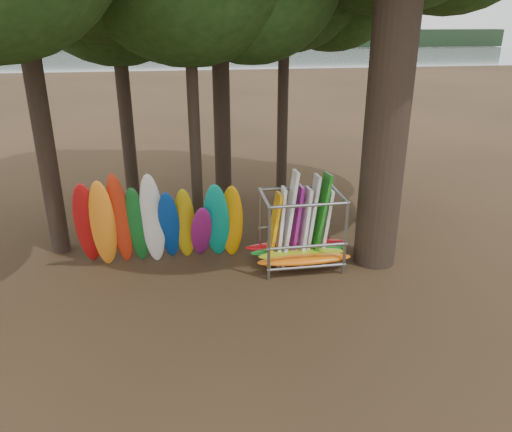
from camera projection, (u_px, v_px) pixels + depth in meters
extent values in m
plane|color=#47331E|center=(244.00, 284.00, 13.83)|extent=(120.00, 120.00, 0.00)
plane|color=gray|center=(185.00, 70.00, 68.82)|extent=(160.00, 160.00, 0.00)
cube|color=black|center=(178.00, 40.00, 113.90)|extent=(160.00, 4.00, 4.00)
cylinder|color=black|center=(31.00, 59.00, 13.68)|extent=(0.56, 0.56, 11.62)
cylinder|color=black|center=(122.00, 76.00, 17.45)|extent=(0.49, 0.49, 9.95)
cylinder|color=black|center=(220.00, 30.00, 17.83)|extent=(0.64, 0.64, 12.92)
cylinder|color=black|center=(284.00, 63.00, 18.40)|extent=(0.41, 0.41, 10.62)
cylinder|color=black|center=(192.00, 79.00, 14.67)|extent=(0.35, 0.35, 10.38)
cylinder|color=black|center=(382.00, 30.00, 15.69)|extent=(0.50, 0.50, 12.99)
ellipsoid|color=red|center=(87.00, 225.00, 14.04)|extent=(0.85, 1.60, 2.99)
ellipsoid|color=orange|center=(103.00, 225.00, 13.95)|extent=(0.81, 1.35, 3.03)
ellipsoid|color=red|center=(120.00, 220.00, 14.12)|extent=(0.66, 1.24, 3.15)
ellipsoid|color=#176325|center=(137.00, 226.00, 14.31)|extent=(0.68, 1.22, 2.73)
ellipsoid|color=silver|center=(153.00, 220.00, 14.16)|extent=(0.70, 1.17, 3.11)
ellipsoid|color=#0C3C99|center=(169.00, 226.00, 14.38)|extent=(0.67, 1.58, 2.66)
ellipsoid|color=gold|center=(185.00, 225.00, 14.50)|extent=(0.66, 1.26, 2.63)
ellipsoid|color=#87196F|center=(201.00, 232.00, 14.54)|extent=(0.69, 1.71, 2.25)
ellipsoid|color=#0B9681|center=(217.00, 222.00, 14.41)|extent=(0.94, 1.72, 2.88)
ellipsoid|color=orange|center=(232.00, 222.00, 14.68)|extent=(0.73, 1.06, 2.61)
ellipsoid|color=orange|center=(305.00, 260.00, 14.28)|extent=(2.77, 0.55, 0.24)
ellipsoid|color=#9BB017|center=(301.00, 254.00, 14.62)|extent=(2.59, 0.55, 0.24)
ellipsoid|color=#197021|center=(299.00, 250.00, 14.86)|extent=(2.97, 0.55, 0.24)
ellipsoid|color=red|center=(296.00, 245.00, 15.22)|extent=(3.16, 0.55, 0.24)
cube|color=#EEA30C|center=(273.00, 230.00, 14.52)|extent=(0.48, 0.76, 2.24)
cube|color=white|center=(280.00, 227.00, 14.60)|extent=(0.34, 0.75, 2.36)
cube|color=silver|center=(289.00, 219.00, 14.45)|extent=(0.51, 0.79, 2.88)
cube|color=#8A1779|center=(296.00, 225.00, 14.66)|extent=(0.43, 0.75, 2.40)
cube|color=white|center=(304.00, 227.00, 14.59)|extent=(0.37, 0.77, 2.35)
cube|color=silver|center=(311.00, 220.00, 14.67)|extent=(0.48, 0.77, 2.69)
cube|color=#1D751A|center=(319.00, 219.00, 14.60)|extent=(0.62, 0.82, 2.76)
cube|color=white|center=(325.00, 225.00, 14.87)|extent=(0.42, 0.74, 2.23)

